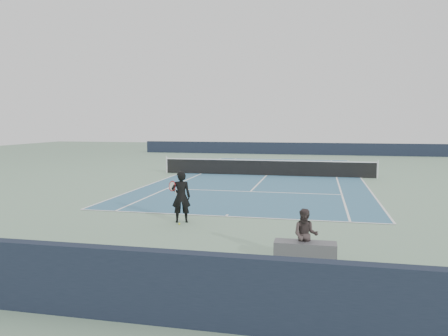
% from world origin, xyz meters
% --- Properties ---
extents(ground, '(80.00, 80.00, 0.00)m').
position_xyz_m(ground, '(0.00, 0.00, 0.00)').
color(ground, gray).
extents(court_surface, '(10.97, 23.77, 0.01)m').
position_xyz_m(court_surface, '(0.00, 0.00, 0.01)').
color(court_surface, '#366480').
rests_on(court_surface, ground).
extents(tennis_net, '(12.90, 0.10, 1.07)m').
position_xyz_m(tennis_net, '(0.00, 0.00, 0.50)').
color(tennis_net, silver).
rests_on(tennis_net, ground).
extents(windscreen_far, '(30.00, 0.25, 1.20)m').
position_xyz_m(windscreen_far, '(0.00, 17.88, 0.60)').
color(windscreen_far, black).
rests_on(windscreen_far, ground).
extents(windscreen_near, '(30.00, 0.25, 1.20)m').
position_xyz_m(windscreen_near, '(0.00, -19.88, 0.60)').
color(windscreen_near, black).
rests_on(windscreen_near, ground).
extents(tennis_player, '(0.82, 0.62, 1.67)m').
position_xyz_m(tennis_player, '(-1.24, -12.99, 0.84)').
color(tennis_player, black).
rests_on(tennis_player, ground).
extents(tennis_ball, '(0.07, 0.07, 0.07)m').
position_xyz_m(tennis_ball, '(-1.19, -13.36, 0.03)').
color(tennis_ball, yellow).
rests_on(tennis_ball, ground).
extents(spectator_bench, '(1.45, 0.53, 1.24)m').
position_xyz_m(spectator_bench, '(2.81, -16.19, 0.44)').
color(spectator_bench, '#4F4D52').
rests_on(spectator_bench, ground).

